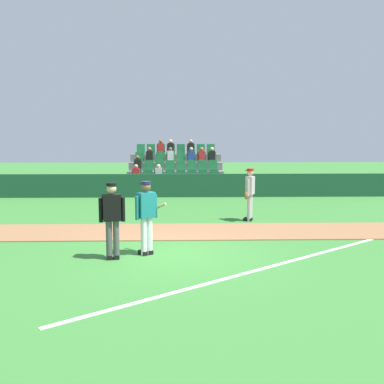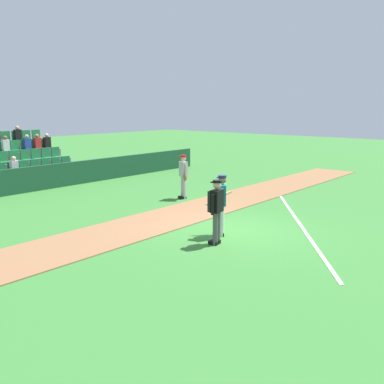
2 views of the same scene
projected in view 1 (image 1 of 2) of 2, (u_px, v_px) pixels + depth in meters
name	position (u px, v px, depth m)	size (l,w,h in m)	color
ground_plane	(171.00, 254.00, 10.36)	(80.00, 80.00, 0.00)	#387A33
infield_dirt_path	(172.00, 232.00, 12.79)	(28.00, 2.28, 0.03)	#936642
foul_line_chalk	(300.00, 259.00, 9.95)	(12.00, 0.10, 0.01)	white
dugout_fence	(175.00, 186.00, 20.36)	(20.00, 0.16, 1.10)	#19472D
stadium_bleachers	(176.00, 177.00, 22.62)	(5.00, 3.80, 2.70)	slate
batter_teal_jersey	(147.00, 215.00, 10.18)	(0.73, 0.70, 1.76)	white
umpire_home_plate	(112.00, 216.00, 9.80)	(0.58, 0.36, 1.76)	#4C4C4C
runner_grey_jersey	(250.00, 193.00, 14.40)	(0.44, 0.61, 1.76)	#B2B2B2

